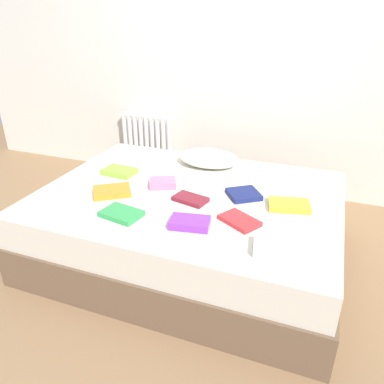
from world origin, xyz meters
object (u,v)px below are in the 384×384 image
at_px(textbook_purple, 190,223).
at_px(textbook_white, 273,248).
at_px(textbook_pink, 163,183).
at_px(textbook_maroon, 190,199).
at_px(textbook_green, 121,214).
at_px(textbook_navy, 244,194).
at_px(textbook_orange, 112,191).
at_px(textbook_yellow, 289,205).
at_px(textbook_lime, 119,171).
at_px(bed, 189,225).
at_px(pillow, 209,158).
at_px(textbook_red, 239,221).
at_px(radiator, 147,142).

distance_m(textbook_purple, textbook_white, 0.49).
bearing_deg(textbook_pink, textbook_maroon, -53.62).
bearing_deg(textbook_green, textbook_pink, 93.45).
bearing_deg(textbook_navy, textbook_white, -97.96).
xyz_separation_m(textbook_pink, textbook_orange, (-0.27, -0.23, -0.00)).
height_order(textbook_yellow, textbook_lime, textbook_lime).
height_order(textbook_yellow, textbook_white, textbook_white).
bearing_deg(textbook_orange, textbook_white, -49.03).
relative_size(textbook_navy, textbook_maroon, 0.91).
xyz_separation_m(bed, textbook_orange, (-0.47, -0.20, 0.27)).
relative_size(pillow, textbook_pink, 2.64).
relative_size(pillow, textbook_purple, 2.12).
xyz_separation_m(textbook_green, textbook_maroon, (0.31, 0.33, -0.00)).
bearing_deg(textbook_pink, textbook_purple, -74.61).
bearing_deg(textbook_maroon, textbook_red, -9.69).
bearing_deg(textbook_yellow, textbook_maroon, 179.17).
distance_m(textbook_yellow, textbook_maroon, 0.62).
relative_size(pillow, textbook_yellow, 1.91).
height_order(textbook_pink, textbook_yellow, textbook_pink).
xyz_separation_m(bed, textbook_maroon, (0.05, -0.11, 0.27)).
bearing_deg(textbook_red, textbook_orange, -153.60).
distance_m(textbook_red, textbook_orange, 0.89).
relative_size(textbook_purple, textbook_maroon, 1.05).
relative_size(textbook_yellow, textbook_white, 1.25).
bearing_deg(textbook_green, textbook_yellow, 36.66).
bearing_deg(textbook_maroon, bed, 127.40).
bearing_deg(textbook_purple, bed, 101.03).
relative_size(bed, textbook_purple, 8.94).
height_order(radiator, textbook_green, radiator).
bearing_deg(textbook_green, pillow, 86.34).
distance_m(textbook_green, textbook_lime, 0.65).
height_order(radiator, textbook_orange, radiator).
bearing_deg(textbook_lime, textbook_green, -54.48).
xyz_separation_m(textbook_purple, textbook_navy, (0.20, 0.47, -0.01)).
distance_m(bed, radiator, 1.53).
distance_m(bed, textbook_yellow, 0.71).
height_order(textbook_red, textbook_maroon, same).
height_order(textbook_orange, textbook_white, textbook_white).
bearing_deg(bed, radiator, 128.02).
bearing_deg(textbook_orange, textbook_lime, 77.70).
height_order(textbook_navy, textbook_white, textbook_white).
xyz_separation_m(bed, textbook_navy, (0.36, 0.07, 0.27)).
height_order(textbook_orange, textbook_green, textbook_orange).
bearing_deg(textbook_red, textbook_purple, -121.09).
bearing_deg(radiator, textbook_maroon, -53.03).
height_order(pillow, textbook_orange, pillow).
xyz_separation_m(textbook_navy, textbook_maroon, (-0.30, -0.18, -0.00)).
distance_m(pillow, textbook_maroon, 0.62).
bearing_deg(textbook_white, textbook_maroon, 138.15).
distance_m(textbook_green, textbook_white, 0.91).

